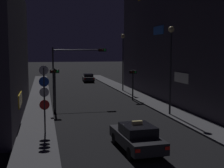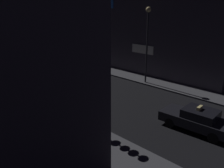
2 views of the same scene
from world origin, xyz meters
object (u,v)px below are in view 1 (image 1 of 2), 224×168
Objects in this scene: far_car at (88,78)px; street_lamp_near_block at (171,55)px; taxi at (137,137)px; traffic_light_left_kerb at (55,81)px; sign_pole_left at (44,94)px; traffic_light_overhead at (74,63)px; street_lamp_far_block at (123,52)px; traffic_light_right_kerb at (133,78)px.

far_car is 30.12m from street_lamp_near_block.
traffic_light_left_kerb is (-3.86, 11.57, 2.01)m from taxi.
taxi is 1.05× the size of sign_pole_left.
traffic_light_overhead is 4.71m from traffic_light_left_kerb.
street_lamp_far_block is (0.11, 15.79, 0.29)m from street_lamp_near_block.
taxi is 12.36m from traffic_light_left_kerb.
far_car is at bearing 100.73° from street_lamp_far_block.
sign_pole_left is (-7.62, -33.67, 1.91)m from far_car.
traffic_light_right_kerb is (4.66, 16.46, 1.67)m from taxi.
street_lamp_far_block reaches higher than far_car.
street_lamp_far_block is at bearing 77.07° from taxi.
street_lamp_near_block is (2.53, -29.70, 4.27)m from far_car.
street_lamp_far_block is at bearing 83.74° from traffic_light_right_kerb.
far_car is at bearing 77.25° from sign_pole_left.
far_car is at bearing 78.20° from traffic_light_overhead.
far_car is at bearing 75.65° from traffic_light_left_kerb.
traffic_light_left_kerb is at bearing 82.96° from sign_pole_left.
street_lamp_far_block is (7.27, 8.26, 1.15)m from traffic_light_overhead.
street_lamp_far_block is at bearing 52.72° from traffic_light_left_kerb.
traffic_light_right_kerb is 15.57m from sign_pole_left.
taxi reaches higher than far_car.
traffic_light_left_kerb is 0.89× the size of sign_pole_left.
traffic_light_right_kerb is (8.52, 4.89, -0.33)m from traffic_light_left_kerb.
sign_pole_left reaches higher than traffic_light_left_kerb.
far_car is at bearing 94.91° from traffic_light_right_kerb.
traffic_light_overhead is 1.32× the size of sign_pole_left.
street_lamp_far_block is at bearing 62.56° from sign_pole_left.
traffic_light_left_kerb is 7.55m from sign_pole_left.
taxi is 6.57m from sign_pole_left.
far_car is 1.05× the size of sign_pole_left.
street_lamp_far_block is at bearing 89.60° from street_lamp_near_block.
traffic_light_overhead reaches higher than taxi.
street_lamp_near_block is (9.22, -3.53, 2.26)m from traffic_light_left_kerb.
taxi is 37.85m from far_car.
sign_pole_left is (-0.93, -7.49, -0.10)m from traffic_light_left_kerb.
sign_pole_left is 22.41m from street_lamp_far_block.
sign_pole_left is at bearing -158.66° from street_lamp_near_block.
street_lamp_near_block is at bearing -85.25° from traffic_light_right_kerb.
traffic_light_overhead is at bearing 96.59° from taxi.
street_lamp_near_block is at bearing -46.40° from traffic_light_overhead.
far_car is 22.92m from traffic_light_overhead.
traffic_light_left_kerb is 1.16× the size of traffic_light_right_kerb.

